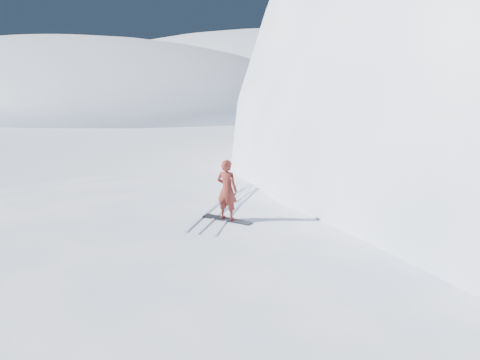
{
  "coord_description": "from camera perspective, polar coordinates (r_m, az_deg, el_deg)",
  "views": [
    {
      "loc": [
        6.02,
        -8.11,
        7.13
      ],
      "look_at": [
        0.16,
        4.66,
        3.5
      ],
      "focal_mm": 32.0,
      "sensor_mm": 36.0,
      "label": 1
    }
  ],
  "objects": [
    {
      "name": "ground",
      "position": [
        12.36,
        -10.42,
        -21.02
      ],
      "size": [
        400.0,
        400.0,
        0.0
      ],
      "primitive_type": "plane",
      "color": "white",
      "rests_on": "ground"
    },
    {
      "name": "near_ridge",
      "position": [
        14.12,
        0.31,
        -15.84
      ],
      "size": [
        36.0,
        28.0,
        4.8
      ],
      "primitive_type": "ellipsoid",
      "color": "white",
      "rests_on": "ground"
    },
    {
      "name": "far_ridge_a",
      "position": [
        102.31,
        -23.76,
        9.3
      ],
      "size": [
        120.0,
        70.0,
        28.0
      ],
      "primitive_type": "ellipsoid",
      "color": "white",
      "rests_on": "ground"
    },
    {
      "name": "far_ridge_c",
      "position": [
        126.96,
        3.42,
        11.25
      ],
      "size": [
        140.0,
        90.0,
        36.0
      ],
      "primitive_type": "ellipsoid",
      "color": "white",
      "rests_on": "ground"
    },
    {
      "name": "wind_bumps",
      "position": [
        14.1,
        -7.25,
        -16.03
      ],
      "size": [
        16.0,
        14.4,
        1.0
      ],
      "color": "white",
      "rests_on": "ground"
    },
    {
      "name": "snowboard",
      "position": [
        13.97,
        -1.72,
        -5.25
      ],
      "size": [
        1.74,
        0.43,
        0.03
      ],
      "primitive_type": "cube",
      "rotation": [
        0.0,
        0.0,
        -0.06
      ],
      "color": "black",
      "rests_on": "near_ridge"
    },
    {
      "name": "snowboarder",
      "position": [
        13.66,
        -1.75,
        -1.3
      ],
      "size": [
        0.75,
        0.52,
        1.97
      ],
      "primitive_type": "imported",
      "rotation": [
        0.0,
        0.0,
        3.08
      ],
      "color": "maroon",
      "rests_on": "snowboard"
    },
    {
      "name": "board_tracks",
      "position": [
        15.51,
        -1.65,
        -3.2
      ],
      "size": [
        1.98,
        5.95,
        0.04
      ],
      "color": "silver",
      "rests_on": "ground"
    }
  ]
}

